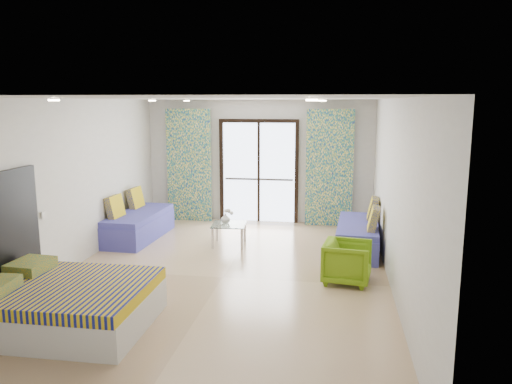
# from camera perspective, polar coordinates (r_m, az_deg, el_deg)

# --- Properties ---
(floor) EXTENTS (5.00, 7.50, 0.01)m
(floor) POSITION_cam_1_polar(r_m,az_deg,el_deg) (7.77, -3.85, -9.71)
(floor) COLOR tan
(floor) RESTS_ON ground
(ceiling) EXTENTS (5.00, 7.50, 0.01)m
(ceiling) POSITION_cam_1_polar(r_m,az_deg,el_deg) (7.30, -4.10, 10.63)
(ceiling) COLOR silver
(ceiling) RESTS_ON ground
(wall_back) EXTENTS (5.00, 0.01, 2.70)m
(wall_back) POSITION_cam_1_polar(r_m,az_deg,el_deg) (11.06, 0.34, 3.53)
(wall_back) COLOR silver
(wall_back) RESTS_ON ground
(wall_front) EXTENTS (5.00, 0.01, 2.70)m
(wall_front) POSITION_cam_1_polar(r_m,az_deg,el_deg) (3.96, -16.24, -9.36)
(wall_front) COLOR silver
(wall_front) RESTS_ON ground
(wall_left) EXTENTS (0.01, 7.50, 2.70)m
(wall_left) POSITION_cam_1_polar(r_m,az_deg,el_deg) (8.33, -20.98, 0.60)
(wall_left) COLOR silver
(wall_left) RESTS_ON ground
(wall_right) EXTENTS (0.01, 7.50, 2.70)m
(wall_right) POSITION_cam_1_polar(r_m,az_deg,el_deg) (7.29, 15.58, -0.40)
(wall_right) COLOR silver
(wall_right) RESTS_ON ground
(balcony_door) EXTENTS (1.76, 0.08, 2.28)m
(balcony_door) POSITION_cam_1_polar(r_m,az_deg,el_deg) (11.05, 0.32, 3.04)
(balcony_door) COLOR black
(balcony_door) RESTS_ON floor
(balcony_rail) EXTENTS (1.52, 0.03, 0.04)m
(balcony_rail) POSITION_cam_1_polar(r_m,az_deg,el_deg) (11.10, 0.33, 1.47)
(balcony_rail) COLOR #595451
(balcony_rail) RESTS_ON balcony_door
(curtain_left) EXTENTS (1.00, 0.10, 2.50)m
(curtain_left) POSITION_cam_1_polar(r_m,az_deg,el_deg) (11.24, -7.64, 3.03)
(curtain_left) COLOR white
(curtain_left) RESTS_ON floor
(curtain_right) EXTENTS (1.00, 0.10, 2.50)m
(curtain_right) POSITION_cam_1_polar(r_m,az_deg,el_deg) (10.78, 8.39, 2.71)
(curtain_right) COLOR white
(curtain_right) RESTS_ON floor
(downlight_a) EXTENTS (0.12, 0.12, 0.02)m
(downlight_a) POSITION_cam_1_polar(r_m,az_deg,el_deg) (5.95, -22.11, 9.70)
(downlight_a) COLOR #FFE0B2
(downlight_a) RESTS_ON ceiling
(downlight_b) EXTENTS (0.12, 0.12, 0.02)m
(downlight_b) POSITION_cam_1_polar(r_m,az_deg,el_deg) (5.12, 6.39, 10.41)
(downlight_b) COLOR #FFE0B2
(downlight_b) RESTS_ON ceiling
(downlight_c) EXTENTS (0.12, 0.12, 0.02)m
(downlight_c) POSITION_cam_1_polar(r_m,az_deg,el_deg) (8.66, -11.79, 10.19)
(downlight_c) COLOR #FFE0B2
(downlight_c) RESTS_ON ceiling
(downlight_d) EXTENTS (0.12, 0.12, 0.02)m
(downlight_d) POSITION_cam_1_polar(r_m,az_deg,el_deg) (8.12, 7.37, 10.33)
(downlight_d) COLOR #FFE0B2
(downlight_d) RESTS_ON ceiling
(downlight_e) EXTENTS (0.12, 0.12, 0.02)m
(downlight_e) POSITION_cam_1_polar(r_m,az_deg,el_deg) (10.56, -7.93, 10.29)
(downlight_e) COLOR #FFE0B2
(downlight_e) RESTS_ON ceiling
(downlight_f) EXTENTS (0.12, 0.12, 0.02)m
(downlight_f) POSITION_cam_1_polar(r_m,az_deg,el_deg) (10.12, 7.70, 10.30)
(downlight_f) COLOR #FFE0B2
(downlight_f) RESTS_ON ceiling
(switch_plate) EXTENTS (0.02, 0.10, 0.10)m
(switch_plate) POSITION_cam_1_polar(r_m,az_deg,el_deg) (7.80, -23.10, -2.41)
(switch_plate) COLOR silver
(switch_plate) RESTS_ON wall_left
(bed) EXTENTS (1.92, 1.57, 0.66)m
(bed) POSITION_cam_1_polar(r_m,az_deg,el_deg) (6.50, -20.91, -11.87)
(bed) COLOR silver
(bed) RESTS_ON floor
(daybed_left) EXTENTS (0.82, 1.93, 0.94)m
(daybed_left) POSITION_cam_1_polar(r_m,az_deg,el_deg) (10.05, -13.31, -3.57)
(daybed_left) COLOR #4444A3
(daybed_left) RESTS_ON floor
(daybed_right) EXTENTS (0.82, 1.88, 0.91)m
(daybed_right) POSITION_cam_1_polar(r_m,az_deg,el_deg) (9.19, 11.65, -4.87)
(daybed_right) COLOR #4444A3
(daybed_right) RESTS_ON floor
(coffee_table) EXTENTS (0.66, 0.66, 0.71)m
(coffee_table) POSITION_cam_1_polar(r_m,az_deg,el_deg) (9.34, -3.10, -3.93)
(coffee_table) COLOR silver
(coffee_table) RESTS_ON floor
(vase) EXTENTS (0.22, 0.23, 0.18)m
(vase) POSITION_cam_1_polar(r_m,az_deg,el_deg) (9.37, -3.50, -3.03)
(vase) COLOR white
(vase) RESTS_ON coffee_table
(armchair) EXTENTS (0.71, 0.75, 0.69)m
(armchair) POSITION_cam_1_polar(r_m,az_deg,el_deg) (7.57, 10.40, -7.66)
(armchair) COLOR #689613
(armchair) RESTS_ON floor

